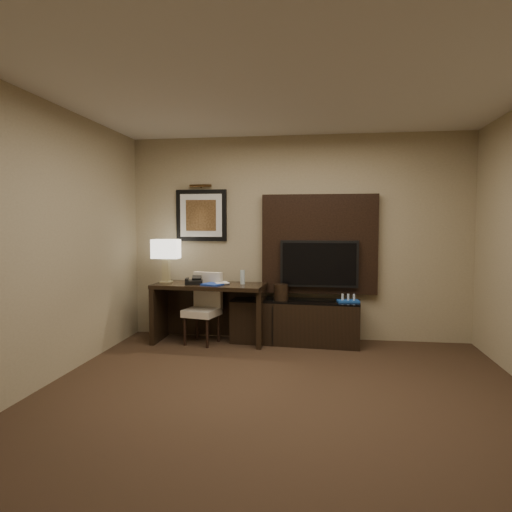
% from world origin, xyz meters
% --- Properties ---
extents(floor, '(4.50, 5.00, 0.01)m').
position_xyz_m(floor, '(0.00, 0.00, -0.01)').
color(floor, '#322216').
rests_on(floor, ground).
extents(ceiling, '(4.50, 5.00, 0.01)m').
position_xyz_m(ceiling, '(0.00, 0.00, 2.70)').
color(ceiling, silver).
rests_on(ceiling, wall_back).
extents(wall_back, '(4.50, 0.01, 2.70)m').
position_xyz_m(wall_back, '(0.00, 2.50, 1.35)').
color(wall_back, tan).
rests_on(wall_back, floor).
extents(wall_front, '(4.50, 0.01, 2.70)m').
position_xyz_m(wall_front, '(0.00, -2.50, 1.35)').
color(wall_front, tan).
rests_on(wall_front, floor).
extents(wall_left, '(0.01, 5.00, 2.70)m').
position_xyz_m(wall_left, '(-2.25, 0.00, 1.35)').
color(wall_left, tan).
rests_on(wall_left, floor).
extents(desk, '(1.46, 0.70, 0.76)m').
position_xyz_m(desk, '(-1.10, 2.10, 0.38)').
color(desk, black).
rests_on(desk, floor).
extents(credenza, '(1.66, 0.56, 0.56)m').
position_xyz_m(credenza, '(0.00, 2.20, 0.28)').
color(credenza, black).
rests_on(credenza, floor).
extents(tv_wall_panel, '(1.50, 0.12, 1.30)m').
position_xyz_m(tv_wall_panel, '(0.30, 2.44, 1.27)').
color(tv_wall_panel, black).
rests_on(tv_wall_panel, wall_back).
extents(tv, '(1.00, 0.08, 0.60)m').
position_xyz_m(tv, '(0.30, 2.34, 1.02)').
color(tv, black).
rests_on(tv, tv_wall_panel).
extents(artwork, '(0.70, 0.04, 0.70)m').
position_xyz_m(artwork, '(-1.30, 2.48, 1.65)').
color(artwork, black).
rests_on(artwork, wall_back).
extents(picture_light, '(0.04, 0.04, 0.30)m').
position_xyz_m(picture_light, '(-1.30, 2.44, 2.05)').
color(picture_light, '#432D15').
rests_on(picture_light, wall_back).
extents(desk_chair, '(0.49, 0.54, 0.83)m').
position_xyz_m(desk_chair, '(-1.18, 2.01, 0.41)').
color(desk_chair, beige).
rests_on(desk_chair, floor).
extents(table_lamp, '(0.42, 0.30, 0.62)m').
position_xyz_m(table_lamp, '(-1.69, 2.15, 1.07)').
color(table_lamp, tan).
rests_on(table_lamp, desk).
extents(desk_phone, '(0.26, 0.24, 0.11)m').
position_xyz_m(desk_phone, '(-1.29, 2.05, 0.82)').
color(desk_phone, black).
rests_on(desk_phone, desk).
extents(blue_folder, '(0.33, 0.38, 0.02)m').
position_xyz_m(blue_folder, '(-1.01, 2.03, 0.77)').
color(blue_folder, '#1836A2').
rests_on(blue_folder, desk).
extents(book, '(0.17, 0.09, 0.24)m').
position_xyz_m(book, '(-1.03, 2.08, 0.88)').
color(book, '#C2AC98').
rests_on(book, desk).
extents(water_bottle, '(0.07, 0.07, 0.18)m').
position_xyz_m(water_bottle, '(-0.67, 2.14, 0.85)').
color(water_bottle, silver).
rests_on(water_bottle, desk).
extents(ice_bucket, '(0.19, 0.19, 0.21)m').
position_xyz_m(ice_bucket, '(-0.18, 2.16, 0.66)').
color(ice_bucket, black).
rests_on(ice_bucket, credenza).
extents(minibar_tray, '(0.29, 0.20, 0.10)m').
position_xyz_m(minibar_tray, '(0.67, 2.17, 0.61)').
color(minibar_tray, '#1B51B2').
rests_on(minibar_tray, credenza).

